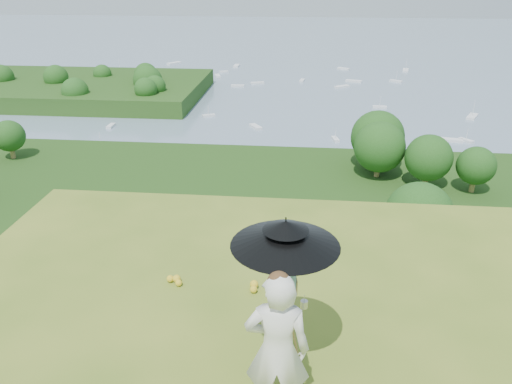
# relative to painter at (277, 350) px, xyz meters

# --- Properties ---
(forest_slope) EXTENTS (140.00, 56.00, 22.00)m
(forest_slope) POSITION_rel_painter_xyz_m (1.82, 33.57, -29.91)
(forest_slope) COLOR #18370F
(forest_slope) RESTS_ON bay_water
(shoreline_tier) EXTENTS (170.00, 28.00, 8.00)m
(shoreline_tier) POSITION_rel_painter_xyz_m (1.82, 73.57, -36.91)
(shoreline_tier) COLOR #6F6B59
(shoreline_tier) RESTS_ON bay_water
(bay_water) EXTENTS (700.00, 700.00, 0.00)m
(bay_water) POSITION_rel_painter_xyz_m (1.82, 238.57, -34.91)
(bay_water) COLOR gray
(bay_water) RESTS_ON ground
(peninsula) EXTENTS (90.00, 60.00, 12.00)m
(peninsula) POSITION_rel_painter_xyz_m (-73.18, 153.57, -29.91)
(peninsula) COLOR #18370F
(peninsula) RESTS_ON bay_water
(slope_trees) EXTENTS (110.00, 50.00, 6.00)m
(slope_trees) POSITION_rel_painter_xyz_m (1.82, 33.57, -15.91)
(slope_trees) COLOR #1C4314
(slope_trees) RESTS_ON forest_slope
(harbor_town) EXTENTS (110.00, 22.00, 5.00)m
(harbor_town) POSITION_rel_painter_xyz_m (1.82, 73.57, -30.41)
(harbor_town) COLOR silver
(harbor_town) RESTS_ON shoreline_tier
(moored_boats) EXTENTS (140.00, 140.00, 0.70)m
(moored_boats) POSITION_rel_painter_xyz_m (-10.68, 159.57, -34.56)
(moored_boats) COLOR white
(moored_boats) RESTS_ON bay_water
(painter) EXTENTS (0.67, 0.44, 1.81)m
(painter) POSITION_rel_painter_xyz_m (0.00, 0.00, 0.00)
(painter) COLOR silver
(painter) RESTS_ON ground
(field_easel) EXTENTS (0.61, 0.61, 1.44)m
(field_easel) POSITION_rel_painter_xyz_m (0.04, 0.61, -0.18)
(field_easel) COLOR olive
(field_easel) RESTS_ON ground
(sun_umbrella) EXTENTS (1.35, 1.35, 0.88)m
(sun_umbrella) POSITION_rel_painter_xyz_m (0.03, 0.64, 0.72)
(sun_umbrella) COLOR black
(sun_umbrella) RESTS_ON field_easel
(painter_cap) EXTENTS (0.22, 0.26, 0.10)m
(painter_cap) POSITION_rel_painter_xyz_m (0.00, 0.00, 0.85)
(painter_cap) COLOR #DA777D
(painter_cap) RESTS_ON painter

